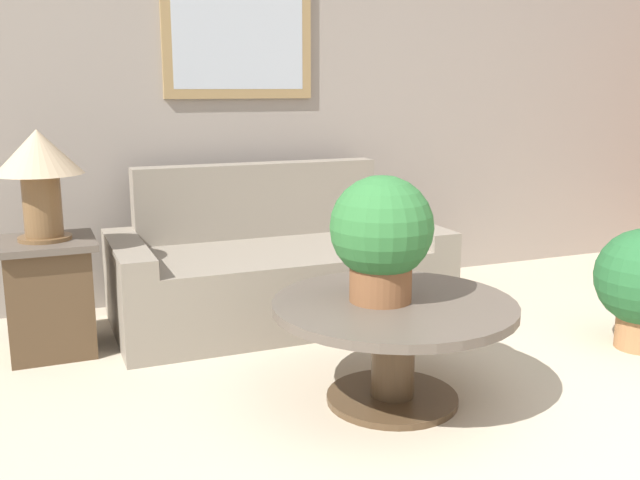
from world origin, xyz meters
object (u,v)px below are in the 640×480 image
at_px(couch_main, 276,271).
at_px(table_lamp, 39,165).
at_px(side_table, 50,295).
at_px(coffee_table, 394,329).
at_px(potted_plant_on_table, 381,234).

relative_size(couch_main, table_lamp, 3.42).
bearing_deg(couch_main, table_lamp, -175.18).
bearing_deg(couch_main, side_table, -175.18).
bearing_deg(table_lamp, coffee_table, -41.63).
height_order(table_lamp, potted_plant_on_table, table_lamp).
bearing_deg(potted_plant_on_table, table_lamp, 138.08).
bearing_deg(coffee_table, table_lamp, 138.37).
distance_m(coffee_table, side_table, 1.82).
relative_size(coffee_table, table_lamp, 1.90).
height_order(couch_main, table_lamp, table_lamp).
distance_m(side_table, potted_plant_on_table, 1.82).
xyz_separation_m(couch_main, potted_plant_on_table, (0.04, -1.28, 0.47)).
distance_m(coffee_table, table_lamp, 1.93).
relative_size(couch_main, potted_plant_on_table, 3.51).
relative_size(coffee_table, side_table, 1.76).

